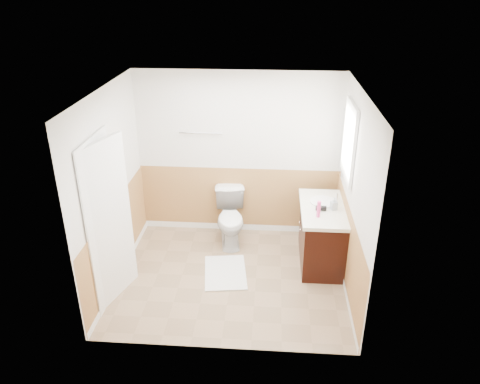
# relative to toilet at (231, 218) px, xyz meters

# --- Properties ---
(floor) EXTENTS (3.00, 3.00, 0.00)m
(floor) POSITION_rel_toilet_xyz_m (0.09, -0.91, -0.40)
(floor) COLOR #8C7051
(floor) RESTS_ON ground
(ceiling) EXTENTS (3.00, 3.00, 0.00)m
(ceiling) POSITION_rel_toilet_xyz_m (0.09, -0.91, 2.10)
(ceiling) COLOR white
(ceiling) RESTS_ON floor
(wall_back) EXTENTS (3.00, 0.00, 3.00)m
(wall_back) POSITION_rel_toilet_xyz_m (0.09, 0.39, 0.85)
(wall_back) COLOR silver
(wall_back) RESTS_ON floor
(wall_front) EXTENTS (3.00, 0.00, 3.00)m
(wall_front) POSITION_rel_toilet_xyz_m (0.09, -2.21, 0.85)
(wall_front) COLOR silver
(wall_front) RESTS_ON floor
(wall_left) EXTENTS (0.00, 3.00, 3.00)m
(wall_left) POSITION_rel_toilet_xyz_m (-1.41, -0.91, 0.85)
(wall_left) COLOR silver
(wall_left) RESTS_ON floor
(wall_right) EXTENTS (0.00, 3.00, 3.00)m
(wall_right) POSITION_rel_toilet_xyz_m (1.59, -0.91, 0.85)
(wall_right) COLOR silver
(wall_right) RESTS_ON floor
(wainscot_back) EXTENTS (3.00, 0.00, 3.00)m
(wainscot_back) POSITION_rel_toilet_xyz_m (0.09, 0.37, 0.10)
(wainscot_back) COLOR #A38041
(wainscot_back) RESTS_ON floor
(wainscot_front) EXTENTS (3.00, 0.00, 3.00)m
(wainscot_front) POSITION_rel_toilet_xyz_m (0.09, -2.20, 0.10)
(wainscot_front) COLOR #A38041
(wainscot_front) RESTS_ON floor
(wainscot_left) EXTENTS (0.00, 2.60, 2.60)m
(wainscot_left) POSITION_rel_toilet_xyz_m (-1.40, -0.91, 0.10)
(wainscot_left) COLOR #A38041
(wainscot_left) RESTS_ON floor
(wainscot_right) EXTENTS (0.00, 2.60, 2.60)m
(wainscot_right) POSITION_rel_toilet_xyz_m (1.58, -0.91, 0.10)
(wainscot_right) COLOR #A38041
(wainscot_right) RESTS_ON floor
(toilet) EXTENTS (0.54, 0.83, 0.79)m
(toilet) POSITION_rel_toilet_xyz_m (0.00, 0.00, 0.00)
(toilet) COLOR silver
(toilet) RESTS_ON floor
(bath_mat) EXTENTS (0.65, 0.87, 0.02)m
(bath_mat) POSITION_rel_toilet_xyz_m (0.00, -0.83, -0.39)
(bath_mat) COLOR white
(bath_mat) RESTS_ON floor
(vanity_cabinet) EXTENTS (0.55, 1.10, 0.80)m
(vanity_cabinet) POSITION_rel_toilet_xyz_m (1.30, -0.43, 0.00)
(vanity_cabinet) COLOR black
(vanity_cabinet) RESTS_ON floor
(vanity_knob_left) EXTENTS (0.03, 0.03, 0.03)m
(vanity_knob_left) POSITION_rel_toilet_xyz_m (1.00, -0.53, 0.15)
(vanity_knob_left) COLOR #BABAC1
(vanity_knob_left) RESTS_ON vanity_cabinet
(vanity_knob_right) EXTENTS (0.03, 0.03, 0.03)m
(vanity_knob_right) POSITION_rel_toilet_xyz_m (1.00, -0.33, 0.15)
(vanity_knob_right) COLOR silver
(vanity_knob_right) RESTS_ON vanity_cabinet
(countertop) EXTENTS (0.60, 1.15, 0.05)m
(countertop) POSITION_rel_toilet_xyz_m (1.29, -0.43, 0.43)
(countertop) COLOR silver
(countertop) RESTS_ON vanity_cabinet
(sink_basin) EXTENTS (0.36, 0.36, 0.02)m
(sink_basin) POSITION_rel_toilet_xyz_m (1.30, -0.28, 0.46)
(sink_basin) COLOR white
(sink_basin) RESTS_ON countertop
(faucet) EXTENTS (0.02, 0.02, 0.14)m
(faucet) POSITION_rel_toilet_xyz_m (1.48, -0.28, 0.52)
(faucet) COLOR silver
(faucet) RESTS_ON countertop
(lotion_bottle) EXTENTS (0.05, 0.05, 0.22)m
(lotion_bottle) POSITION_rel_toilet_xyz_m (1.20, -0.70, 0.56)
(lotion_bottle) COLOR #EE3D8E
(lotion_bottle) RESTS_ON countertop
(soap_dispenser) EXTENTS (0.10, 0.10, 0.17)m
(soap_dispenser) POSITION_rel_toilet_xyz_m (1.42, -0.48, 0.54)
(soap_dispenser) COLOR #99A4AC
(soap_dispenser) RESTS_ON countertop
(hair_dryer_body) EXTENTS (0.14, 0.07, 0.07)m
(hair_dryer_body) POSITION_rel_toilet_xyz_m (1.25, -0.52, 0.49)
(hair_dryer_body) COLOR black
(hair_dryer_body) RESTS_ON countertop
(hair_dryer_handle) EXTENTS (0.03, 0.03, 0.07)m
(hair_dryer_handle) POSITION_rel_toilet_xyz_m (1.22, -0.48, 0.46)
(hair_dryer_handle) COLOR black
(hair_dryer_handle) RESTS_ON countertop
(mirror_panel) EXTENTS (0.02, 0.35, 0.90)m
(mirror_panel) POSITION_rel_toilet_xyz_m (1.56, 0.19, 1.15)
(mirror_panel) COLOR silver
(mirror_panel) RESTS_ON wall_right
(window_frame) EXTENTS (0.04, 0.80, 1.00)m
(window_frame) POSITION_rel_toilet_xyz_m (1.56, -0.33, 1.35)
(window_frame) COLOR white
(window_frame) RESTS_ON wall_right
(window_glass) EXTENTS (0.01, 0.70, 0.90)m
(window_glass) POSITION_rel_toilet_xyz_m (1.57, -0.33, 1.35)
(window_glass) COLOR white
(window_glass) RESTS_ON wall_right
(door) EXTENTS (0.29, 0.78, 2.04)m
(door) POSITION_rel_toilet_xyz_m (-1.31, -1.36, 0.62)
(door) COLOR white
(door) RESTS_ON wall_left
(door_frame) EXTENTS (0.02, 0.92, 2.10)m
(door_frame) POSITION_rel_toilet_xyz_m (-1.39, -1.36, 0.63)
(door_frame) COLOR white
(door_frame) RESTS_ON wall_left
(door_knob) EXTENTS (0.06, 0.06, 0.06)m
(door_knob) POSITION_rel_toilet_xyz_m (-1.25, -1.03, 0.55)
(door_knob) COLOR silver
(door_knob) RESTS_ON door
(towel_bar) EXTENTS (0.62, 0.02, 0.02)m
(towel_bar) POSITION_rel_toilet_xyz_m (-0.46, 0.33, 1.20)
(towel_bar) COLOR silver
(towel_bar) RESTS_ON wall_back
(tp_holder_bar) EXTENTS (0.14, 0.02, 0.02)m
(tp_holder_bar) POSITION_rel_toilet_xyz_m (-0.01, 0.31, 0.30)
(tp_holder_bar) COLOR silver
(tp_holder_bar) RESTS_ON wall_back
(tp_roll) EXTENTS (0.10, 0.11, 0.11)m
(tp_roll) POSITION_rel_toilet_xyz_m (-0.01, 0.31, 0.30)
(tp_roll) COLOR white
(tp_roll) RESTS_ON tp_holder_bar
(tp_sheet) EXTENTS (0.10, 0.01, 0.16)m
(tp_sheet) POSITION_rel_toilet_xyz_m (-0.01, 0.31, 0.19)
(tp_sheet) COLOR white
(tp_sheet) RESTS_ON tp_roll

